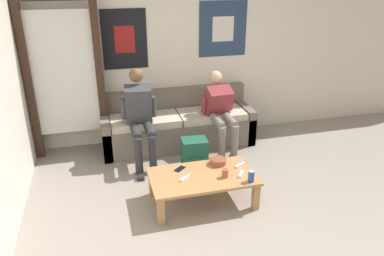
{
  "coord_description": "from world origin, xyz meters",
  "views": [
    {
      "loc": [
        -1.23,
        -2.84,
        2.43
      ],
      "look_at": [
        -0.18,
        1.12,
        0.65
      ],
      "focal_mm": 35.0,
      "sensor_mm": 36.0,
      "label": 1
    }
  ],
  "objects_px": {
    "game_controller_near_left": "(185,178)",
    "game_controller_near_right": "(240,165)",
    "person_seated_adult": "(140,115)",
    "game_controller_far_center": "(241,174)",
    "person_seated_teen": "(220,110)",
    "coffee_table": "(203,179)",
    "backpack": "(195,155)",
    "drink_can_blue": "(251,176)",
    "cell_phone": "(180,169)",
    "couch": "(178,126)",
    "ceramic_bowl": "(218,161)",
    "pillar_candle": "(225,173)"
  },
  "relations": [
    {
      "from": "person_seated_adult",
      "to": "drink_can_blue",
      "type": "relative_size",
      "value": 9.9
    },
    {
      "from": "pillar_candle",
      "to": "game_controller_near_right",
      "type": "height_order",
      "value": "pillar_candle"
    },
    {
      "from": "drink_can_blue",
      "to": "game_controller_far_center",
      "type": "distance_m",
      "value": 0.17
    },
    {
      "from": "ceramic_bowl",
      "to": "game_controller_near_left",
      "type": "xyz_separation_m",
      "value": [
        -0.45,
        -0.23,
        -0.03
      ]
    },
    {
      "from": "pillar_candle",
      "to": "drink_can_blue",
      "type": "relative_size",
      "value": 0.86
    },
    {
      "from": "game_controller_far_center",
      "to": "game_controller_near_right",
      "type": "bearing_deg",
      "value": 71.26
    },
    {
      "from": "person_seated_teen",
      "to": "game_controller_near_right",
      "type": "xyz_separation_m",
      "value": [
        -0.13,
        -1.1,
        -0.25
      ]
    },
    {
      "from": "person_seated_adult",
      "to": "cell_phone",
      "type": "height_order",
      "value": "person_seated_adult"
    },
    {
      "from": "coffee_table",
      "to": "person_seated_teen",
      "type": "xyz_separation_m",
      "value": [
        0.6,
        1.19,
        0.32
      ]
    },
    {
      "from": "ceramic_bowl",
      "to": "pillar_candle",
      "type": "bearing_deg",
      "value": -93.74
    },
    {
      "from": "backpack",
      "to": "pillar_candle",
      "type": "height_order",
      "value": "pillar_candle"
    },
    {
      "from": "game_controller_near_left",
      "to": "person_seated_teen",
      "type": "bearing_deg",
      "value": 56.35
    },
    {
      "from": "coffee_table",
      "to": "drink_can_blue",
      "type": "xyz_separation_m",
      "value": [
        0.46,
        -0.25,
        0.11
      ]
    },
    {
      "from": "ceramic_bowl",
      "to": "game_controller_near_left",
      "type": "relative_size",
      "value": 1.4
    },
    {
      "from": "person_seated_adult",
      "to": "game_controller_far_center",
      "type": "xyz_separation_m",
      "value": [
        0.92,
        -1.26,
        -0.31
      ]
    },
    {
      "from": "person_seated_teen",
      "to": "game_controller_far_center",
      "type": "bearing_deg",
      "value": -98.72
    },
    {
      "from": "couch",
      "to": "game_controller_near_left",
      "type": "distance_m",
      "value": 1.58
    },
    {
      "from": "person_seated_adult",
      "to": "game_controller_near_right",
      "type": "bearing_deg",
      "value": -47.65
    },
    {
      "from": "drink_can_blue",
      "to": "cell_phone",
      "type": "bearing_deg",
      "value": 146.4
    },
    {
      "from": "game_controller_near_left",
      "to": "game_controller_near_right",
      "type": "xyz_separation_m",
      "value": [
        0.68,
        0.12,
        0.0
      ]
    },
    {
      "from": "couch",
      "to": "person_seated_adult",
      "type": "relative_size",
      "value": 1.77
    },
    {
      "from": "person_seated_teen",
      "to": "person_seated_adult",
      "type": "bearing_deg",
      "value": -178.54
    },
    {
      "from": "game_controller_near_right",
      "to": "game_controller_far_center",
      "type": "bearing_deg",
      "value": -108.74
    },
    {
      "from": "backpack",
      "to": "cell_phone",
      "type": "height_order",
      "value": "backpack"
    },
    {
      "from": "drink_can_blue",
      "to": "cell_phone",
      "type": "distance_m",
      "value": 0.8
    },
    {
      "from": "backpack",
      "to": "cell_phone",
      "type": "distance_m",
      "value": 0.65
    },
    {
      "from": "game_controller_near_left",
      "to": "cell_phone",
      "type": "xyz_separation_m",
      "value": [
        -0.0,
        0.22,
        -0.01
      ]
    },
    {
      "from": "person_seated_adult",
      "to": "game_controller_near_left",
      "type": "bearing_deg",
      "value": -75.72
    },
    {
      "from": "couch",
      "to": "ceramic_bowl",
      "type": "relative_size",
      "value": 11.44
    },
    {
      "from": "coffee_table",
      "to": "game_controller_near_right",
      "type": "relative_size",
      "value": 8.06
    },
    {
      "from": "person_seated_teen",
      "to": "game_controller_near_right",
      "type": "height_order",
      "value": "person_seated_teen"
    },
    {
      "from": "person_seated_teen",
      "to": "game_controller_near_left",
      "type": "distance_m",
      "value": 1.48
    },
    {
      "from": "coffee_table",
      "to": "ceramic_bowl",
      "type": "xyz_separation_m",
      "value": [
        0.24,
        0.2,
        0.09
      ]
    },
    {
      "from": "person_seated_adult",
      "to": "game_controller_near_right",
      "type": "distance_m",
      "value": 1.48
    },
    {
      "from": "ceramic_bowl",
      "to": "game_controller_near_left",
      "type": "height_order",
      "value": "ceramic_bowl"
    },
    {
      "from": "person_seated_adult",
      "to": "couch",
      "type": "bearing_deg",
      "value": 32.33
    },
    {
      "from": "cell_phone",
      "to": "backpack",
      "type": "bearing_deg",
      "value": 59.52
    },
    {
      "from": "coffee_table",
      "to": "backpack",
      "type": "bearing_deg",
      "value": 81.42
    },
    {
      "from": "couch",
      "to": "game_controller_near_right",
      "type": "bearing_deg",
      "value": -74.53
    },
    {
      "from": "game_controller_far_center",
      "to": "person_seated_adult",
      "type": "bearing_deg",
      "value": 125.99
    },
    {
      "from": "game_controller_near_right",
      "to": "game_controller_far_center",
      "type": "distance_m",
      "value": 0.2
    },
    {
      "from": "game_controller_near_right",
      "to": "drink_can_blue",
      "type": "bearing_deg",
      "value": -92.08
    },
    {
      "from": "couch",
      "to": "pillar_candle",
      "type": "distance_m",
      "value": 1.64
    },
    {
      "from": "game_controller_far_center",
      "to": "ceramic_bowl",
      "type": "bearing_deg",
      "value": 118.89
    },
    {
      "from": "person_seated_adult",
      "to": "person_seated_teen",
      "type": "height_order",
      "value": "person_seated_adult"
    },
    {
      "from": "person_seated_adult",
      "to": "drink_can_blue",
      "type": "height_order",
      "value": "person_seated_adult"
    },
    {
      "from": "backpack",
      "to": "person_seated_teen",
      "type": "bearing_deg",
      "value": 42.55
    },
    {
      "from": "couch",
      "to": "game_controller_near_left",
      "type": "bearing_deg",
      "value": -100.11
    },
    {
      "from": "couch",
      "to": "pillar_candle",
      "type": "xyz_separation_m",
      "value": [
        0.15,
        -1.63,
        0.1
      ]
    },
    {
      "from": "coffee_table",
      "to": "game_controller_near_right",
      "type": "distance_m",
      "value": 0.48
    }
  ]
}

